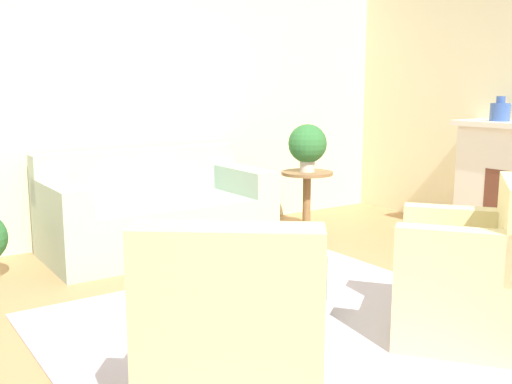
# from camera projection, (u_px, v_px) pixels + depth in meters

# --- Properties ---
(ground_plane) EXTENTS (16.00, 16.00, 0.00)m
(ground_plane) POSITION_uv_depth(u_px,v_px,m) (286.00, 330.00, 3.61)
(ground_plane) COLOR #AD7F51
(wall_back) EXTENTS (9.25, 0.12, 2.80)m
(wall_back) POSITION_uv_depth(u_px,v_px,m) (114.00, 91.00, 5.56)
(wall_back) COLOR beige
(wall_back) RESTS_ON ground_plane
(rug) EXTENTS (2.72, 2.37, 0.01)m
(rug) POSITION_uv_depth(u_px,v_px,m) (286.00, 329.00, 3.61)
(rug) COLOR #BCB2C1
(rug) RESTS_ON ground_plane
(couch) EXTENTS (1.95, 0.97, 0.88)m
(couch) POSITION_uv_depth(u_px,v_px,m) (156.00, 214.00, 5.33)
(couch) COLOR #9EB29E
(couch) RESTS_ON ground_plane
(armchair_left) EXTENTS (1.03, 1.04, 0.93)m
(armchair_left) POSITION_uv_depth(u_px,v_px,m) (234.00, 346.00, 2.53)
(armchair_left) COLOR beige
(armchair_left) RESTS_ON rug
(armchair_right) EXTENTS (1.03, 1.04, 0.93)m
(armchair_right) POSITION_uv_depth(u_px,v_px,m) (474.00, 278.00, 3.42)
(armchair_right) COLOR beige
(armchair_right) RESTS_ON rug
(ottoman_table) EXTENTS (0.82, 0.82, 0.41)m
(ottoman_table) POSITION_uv_depth(u_px,v_px,m) (263.00, 274.00, 3.80)
(ottoman_table) COLOR #9EB29E
(ottoman_table) RESTS_ON rug
(side_table) EXTENTS (0.51, 0.51, 0.62)m
(side_table) POSITION_uv_depth(u_px,v_px,m) (307.00, 191.00, 5.91)
(side_table) COLOR olive
(side_table) RESTS_ON ground_plane
(vase_mantel_near) EXTENTS (0.18, 0.18, 0.23)m
(vase_mantel_near) POSITION_uv_depth(u_px,v_px,m) (500.00, 111.00, 5.53)
(vase_mantel_near) COLOR #38569E
(vase_mantel_near) RESTS_ON fireplace
(potted_plant_on_side_table) EXTENTS (0.38, 0.38, 0.47)m
(potted_plant_on_side_table) POSITION_uv_depth(u_px,v_px,m) (307.00, 145.00, 5.83)
(potted_plant_on_side_table) COLOR beige
(potted_plant_on_side_table) RESTS_ON side_table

